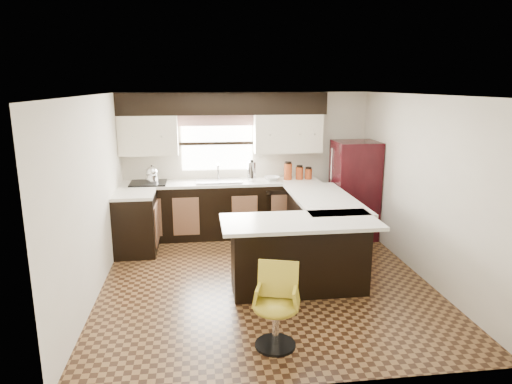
{
  "coord_description": "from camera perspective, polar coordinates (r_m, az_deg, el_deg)",
  "views": [
    {
      "loc": [
        -0.83,
        -5.55,
        2.53
      ],
      "look_at": [
        -0.06,
        0.45,
        1.09
      ],
      "focal_mm": 32.0,
      "sensor_mm": 36.0,
      "label": 1
    }
  ],
  "objects": [
    {
      "name": "dishwasher",
      "position": [
        7.59,
        3.45,
        -2.73
      ],
      "size": [
        0.58,
        0.03,
        0.78
      ],
      "primitive_type": "cube",
      "color": "black",
      "rests_on": "floor"
    },
    {
      "name": "canister_small",
      "position": [
        7.84,
        6.56,
        2.26
      ],
      "size": [
        0.12,
        0.12,
        0.18
      ],
      "primitive_type": "cylinder",
      "color": "#933A17",
      "rests_on": "counter_back"
    },
    {
      "name": "window_pane",
      "position": [
        7.8,
        -4.86,
        6.08
      ],
      "size": [
        1.2,
        0.02,
        0.9
      ],
      "primitive_type": "cube",
      "color": "white",
      "rests_on": "wall_back"
    },
    {
      "name": "canister_med",
      "position": [
        7.8,
        5.44,
        2.36
      ],
      "size": [
        0.12,
        0.12,
        0.21
      ],
      "primitive_type": "cylinder",
      "color": "#933A17",
      "rests_on": "counter_back"
    },
    {
      "name": "canister_large",
      "position": [
        7.76,
        4.01,
        2.56
      ],
      "size": [
        0.14,
        0.14,
        0.28
      ],
      "primitive_type": "cylinder",
      "color": "#933A17",
      "rests_on": "counter_back"
    },
    {
      "name": "mixing_bowl",
      "position": [
        7.71,
        2.02,
        1.72
      ],
      "size": [
        0.29,
        0.29,
        0.06
      ],
      "primitive_type": "imported",
      "rotation": [
        0.0,
        0.0,
        0.15
      ],
      "color": "white",
      "rests_on": "counter_back"
    },
    {
      "name": "peninsula_return",
      "position": [
        5.73,
        5.41,
        -7.99
      ],
      "size": [
        1.65,
        0.6,
        0.9
      ],
      "primitive_type": "cube",
      "color": "black",
      "rests_on": "floor"
    },
    {
      "name": "counter_pen_return",
      "position": [
        5.49,
        5.51,
        -3.74
      ],
      "size": [
        1.89,
        0.84,
        0.04
      ],
      "primitive_type": "cube",
      "color": "silver",
      "rests_on": "peninsula_return"
    },
    {
      "name": "kettle",
      "position": [
        7.6,
        -12.88,
        2.25
      ],
      "size": [
        0.21,
        0.21,
        0.28
      ],
      "primitive_type": null,
      "color": "silver",
      "rests_on": "cooktop"
    },
    {
      "name": "cooktop",
      "position": [
        7.64,
        -13.32,
        1.1
      ],
      "size": [
        0.58,
        0.5,
        0.02
      ],
      "primitive_type": "cube",
      "color": "black",
      "rests_on": "counter_back"
    },
    {
      "name": "sink",
      "position": [
        7.6,
        -4.67,
        1.38
      ],
      "size": [
        0.75,
        0.45,
        0.03
      ],
      "primitive_type": "cube",
      "color": "#B2B2B7",
      "rests_on": "counter_back"
    },
    {
      "name": "valance",
      "position": [
        7.72,
        -4.91,
        8.92
      ],
      "size": [
        1.3,
        0.06,
        0.18
      ],
      "primitive_type": "cube",
      "color": "#D19B93",
      "rests_on": "wall_back"
    },
    {
      "name": "bar_chair",
      "position": [
        4.56,
        2.48,
        -14.27
      ],
      "size": [
        0.55,
        0.55,
        0.83
      ],
      "primitive_type": null,
      "rotation": [
        0.0,
        0.0,
        -0.3
      ],
      "color": "gold",
      "rests_on": "floor"
    },
    {
      "name": "base_cab_left",
      "position": [
        7.18,
        -14.79,
        -3.96
      ],
      "size": [
        0.6,
        0.7,
        0.9
      ],
      "primitive_type": "cube",
      "color": "black",
      "rests_on": "floor"
    },
    {
      "name": "percolator",
      "position": [
        7.64,
        -0.55,
        2.6
      ],
      "size": [
        0.15,
        0.15,
        0.32
      ],
      "primitive_type": "cylinder",
      "color": "silver",
      "rests_on": "counter_back"
    },
    {
      "name": "counter_left",
      "position": [
        7.05,
        -15.02,
        -0.29
      ],
      "size": [
        0.6,
        0.7,
        0.04
      ],
      "primitive_type": "cube",
      "color": "silver",
      "rests_on": "base_cab_left"
    },
    {
      "name": "counter_pen_long",
      "position": [
        6.62,
        8.51,
        -0.84
      ],
      "size": [
        0.84,
        1.95,
        0.04
      ],
      "primitive_type": "cube",
      "color": "silver",
      "rests_on": "peninsula_long"
    },
    {
      "name": "upper_cab_left",
      "position": [
        7.66,
        -13.29,
        6.92
      ],
      "size": [
        0.94,
        0.35,
        0.64
      ],
      "primitive_type": "cube",
      "color": "beige",
      "rests_on": "wall_back"
    },
    {
      "name": "wall_right",
      "position": [
        6.42,
        20.06,
        0.57
      ],
      "size": [
        0.0,
        4.4,
        4.4
      ],
      "primitive_type": "plane",
      "rotation": [
        1.57,
        0.0,
        -1.57
      ],
      "color": "beige",
      "rests_on": "floor"
    },
    {
      "name": "ceiling",
      "position": [
        5.61,
        1.23,
        12.03
      ],
      "size": [
        4.4,
        4.4,
        0.0
      ],
      "primitive_type": "plane",
      "rotation": [
        3.14,
        0.0,
        0.0
      ],
      "color": "silver",
      "rests_on": "wall_back"
    },
    {
      "name": "upper_cab_right",
      "position": [
        7.77,
        3.97,
        7.33
      ],
      "size": [
        1.14,
        0.35,
        0.64
      ],
      "primitive_type": "cube",
      "color": "beige",
      "rests_on": "wall_back"
    },
    {
      "name": "soffit",
      "position": [
        7.59,
        -4.14,
        10.98
      ],
      "size": [
        3.4,
        0.35,
        0.36
      ],
      "primitive_type": "cube",
      "color": "black",
      "rests_on": "wall_back"
    },
    {
      "name": "wall_back",
      "position": [
        7.91,
        -1.19,
        3.66
      ],
      "size": [
        4.4,
        0.0,
        4.4
      ],
      "primitive_type": "plane",
      "rotation": [
        1.57,
        0.0,
        0.0
      ],
      "color": "beige",
      "rests_on": "floor"
    },
    {
      "name": "refrigerator",
      "position": [
        7.76,
        12.17,
        0.24
      ],
      "size": [
        0.7,
        0.67,
        1.62
      ],
      "primitive_type": "cube",
      "color": "black",
      "rests_on": "floor"
    },
    {
      "name": "base_cab_back",
      "position": [
        7.74,
        -4.24,
        -2.27
      ],
      "size": [
        3.3,
        0.6,
        0.9
      ],
      "primitive_type": "cube",
      "color": "black",
      "rests_on": "floor"
    },
    {
      "name": "wall_left",
      "position": [
        5.84,
        -19.65,
        -0.59
      ],
      "size": [
        0.0,
        4.4,
        4.4
      ],
      "primitive_type": "plane",
      "rotation": [
        1.57,
        0.0,
        1.57
      ],
      "color": "beige",
      "rests_on": "floor"
    },
    {
      "name": "counter_back",
      "position": [
        7.63,
        -4.3,
        1.15
      ],
      "size": [
        3.3,
        0.6,
        0.04
      ],
      "primitive_type": "cube",
      "color": "silver",
      "rests_on": "base_cab_back"
    },
    {
      "name": "peninsula_long",
      "position": [
        6.74,
        7.96,
        -4.75
      ],
      "size": [
        0.6,
        1.95,
        0.9
      ],
      "primitive_type": "cube",
      "color": "black",
      "rests_on": "floor"
    },
    {
      "name": "floor",
      "position": [
        6.15,
        1.12,
        -10.92
      ],
      "size": [
        4.4,
        4.4,
        0.0
      ],
      "primitive_type": "plane",
      "color": "#49301A",
      "rests_on": "ground"
    },
    {
      "name": "wall_front",
      "position": [
        3.7,
        6.26,
        -7.78
      ],
      "size": [
        4.4,
        0.0,
        4.4
      ],
      "primitive_type": "plane",
      "rotation": [
        -1.57,
        0.0,
        0.0
      ],
      "color": "beige",
      "rests_on": "floor"
    }
  ]
}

